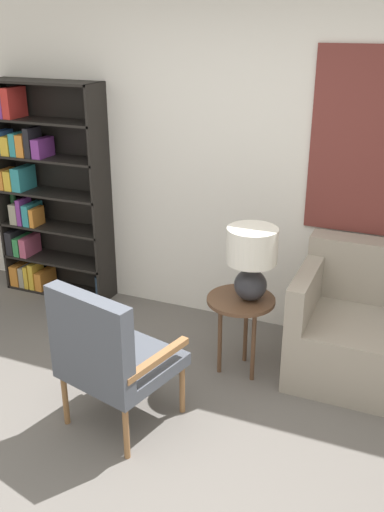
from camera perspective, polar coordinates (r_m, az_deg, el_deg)
The scene contains 6 objects.
ground_plane at distance 3.36m, azimuth -7.45°, elevation -21.29°, with size 14.00×14.00×0.00m, color #66605B.
wall_back at distance 4.37m, azimuth 5.81°, elevation 9.80°, with size 6.40×0.08×2.70m.
bookshelf at distance 5.16m, azimuth -14.93°, elevation 6.09°, with size 1.00×0.30×1.87m.
armchair at distance 3.38m, azimuth -8.45°, elevation -9.52°, with size 0.71×0.72×0.95m.
side_table at distance 3.91m, azimuth 4.89°, elevation -5.21°, with size 0.47×0.47×0.57m.
table_lamp at distance 3.74m, azimuth 5.98°, elevation -0.06°, with size 0.34×0.34×0.51m.
Camera 1 is at (1.30, -2.05, 2.32)m, focal length 40.00 mm.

